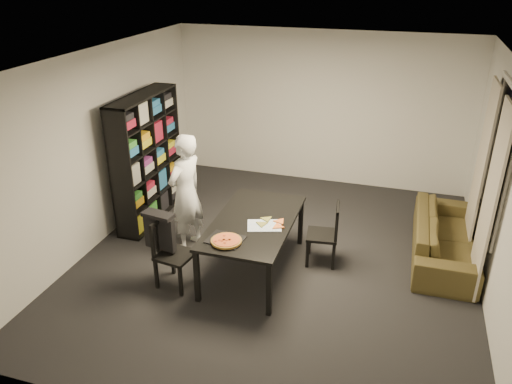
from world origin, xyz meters
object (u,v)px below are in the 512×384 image
(bookshelf, at_px, (147,159))
(sofa, at_px, (445,237))
(chair_right, at_px, (329,230))
(pepperoni_pizza, at_px, (226,241))
(dining_table, at_px, (254,225))
(person, at_px, (186,193))
(chair_left, at_px, (169,248))
(baking_tray, at_px, (225,239))

(bookshelf, bearing_deg, sofa, 1.53)
(chair_right, distance_m, pepperoni_pizza, 1.46)
(dining_table, distance_m, chair_right, 0.99)
(pepperoni_pizza, bearing_deg, bookshelf, 139.56)
(bookshelf, relative_size, pepperoni_pizza, 5.43)
(bookshelf, relative_size, person, 1.17)
(person, height_order, pepperoni_pizza, person)
(dining_table, height_order, chair_right, chair_right)
(chair_left, height_order, baking_tray, chair_left)
(chair_right, relative_size, baking_tray, 2.07)
(pepperoni_pizza, relative_size, sofa, 0.18)
(dining_table, bearing_deg, sofa, 24.39)
(person, xyz_separation_m, sofa, (3.34, 0.76, -0.52))
(baking_tray, height_order, pepperoni_pizza, pepperoni_pizza)
(chair_left, bearing_deg, pepperoni_pizza, -83.15)
(bookshelf, relative_size, chair_left, 2.20)
(chair_right, relative_size, person, 0.51)
(chair_right, height_order, baking_tray, chair_right)
(chair_left, xyz_separation_m, person, (-0.15, 0.85, 0.32))
(chair_left, xyz_separation_m, sofa, (3.19, 1.61, -0.21))
(bookshelf, distance_m, sofa, 4.29)
(baking_tray, xyz_separation_m, pepperoni_pizza, (0.03, -0.05, 0.02))
(bookshelf, height_order, baking_tray, bookshelf)
(chair_right, distance_m, baking_tray, 1.45)
(dining_table, height_order, chair_left, chair_left)
(baking_tray, bearing_deg, dining_table, 72.33)
(dining_table, xyz_separation_m, pepperoni_pizza, (-0.14, -0.59, 0.09))
(sofa, bearing_deg, dining_table, 114.39)
(chair_left, xyz_separation_m, pepperoni_pizza, (0.74, -0.03, 0.24))
(dining_table, height_order, person, person)
(bookshelf, height_order, dining_table, bookshelf)
(chair_right, relative_size, pepperoni_pizza, 2.37)
(bookshelf, distance_m, person, 1.11)
(person, bearing_deg, chair_left, 26.44)
(bookshelf, relative_size, dining_table, 1.12)
(person, distance_m, pepperoni_pizza, 1.25)
(chair_right, bearing_deg, person, -92.24)
(person, relative_size, baking_tray, 4.05)
(chair_left, relative_size, baking_tray, 2.16)
(bookshelf, distance_m, chair_left, 1.88)
(dining_table, xyz_separation_m, sofa, (2.31, 1.05, -0.36))
(dining_table, distance_m, person, 1.08)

